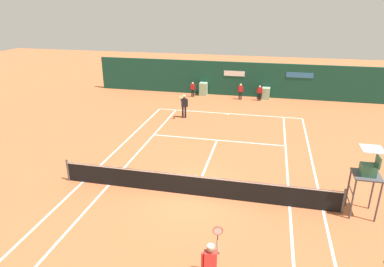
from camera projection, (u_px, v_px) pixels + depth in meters
ground_plane at (197, 188)px, 15.47m from camera, size 80.00×80.00×0.01m
tennis_net at (194, 185)px, 14.76m from camera, size 12.10×0.10×1.07m
sponsor_back_wall at (236, 80)px, 29.86m from camera, size 25.00×1.02×2.93m
umpire_chair at (368, 172)px, 13.01m from camera, size 1.00×1.00×2.81m
player_on_baseline at (184, 104)px, 24.31m from camera, size 0.52×0.83×1.87m
player_near_side at (210, 262)px, 9.79m from camera, size 0.52×0.75×1.82m
ball_kid_left_post at (260, 92)px, 28.56m from camera, size 0.43×0.18×1.29m
ball_kid_centre_post at (240, 90)px, 28.87m from camera, size 0.45×0.22×1.36m
ball_kid_right_post at (193, 88)px, 29.73m from camera, size 0.43×0.18×1.28m
tennis_ball_near_service_line at (181, 147)px, 19.74m from camera, size 0.07×0.07×0.07m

